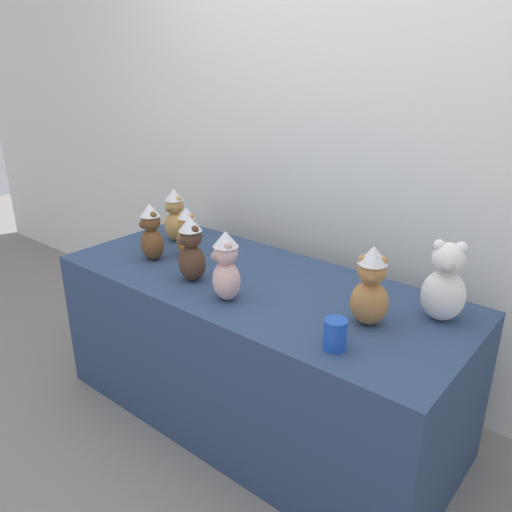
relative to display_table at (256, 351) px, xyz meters
name	(u,v)px	position (x,y,z in m)	size (l,w,h in m)	color
ground_plane	(221,441)	(0.00, -0.25, -0.35)	(10.00, 10.00, 0.00)	gray
wall_back	(340,128)	(0.00, 0.64, 0.95)	(7.00, 0.08, 2.60)	white
display_table	(256,351)	(0.00, 0.00, 0.00)	(1.86, 0.78, 0.71)	navy
teddy_bear_ginger	(187,232)	(-0.45, 0.02, 0.48)	(0.13, 0.12, 0.25)	#D17F3D
teddy_bear_blush	(226,267)	(0.02, -0.21, 0.50)	(0.17, 0.16, 0.29)	beige
teddy_bear_honey	(175,216)	(-0.66, 0.14, 0.49)	(0.13, 0.12, 0.28)	tan
teddy_bear_chestnut	(151,233)	(-0.55, -0.11, 0.49)	(0.15, 0.13, 0.28)	brown
teddy_bear_cocoa	(191,250)	(-0.23, -0.16, 0.50)	(0.15, 0.13, 0.29)	#4C3323
teddy_bear_caramel	(371,287)	(0.56, -0.03, 0.50)	(0.18, 0.17, 0.31)	#B27A42
teddy_bear_snow	(445,284)	(0.75, 0.18, 0.50)	(0.20, 0.19, 0.31)	white
party_cup_blue	(335,334)	(0.55, -0.26, 0.41)	(0.08, 0.08, 0.11)	blue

